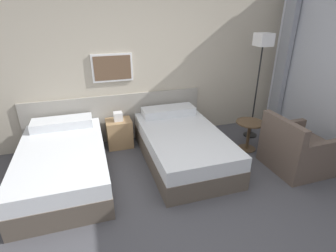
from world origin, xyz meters
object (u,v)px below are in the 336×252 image
Objects in this scene: bed_near_door at (63,163)px; side_table at (249,130)px; bed_near_window at (182,145)px; nightstand at (119,133)px; floor_lamp at (262,52)px; armchair at (297,152)px.

bed_near_door is 3.89× the size of side_table.
bed_near_window is 3.89× the size of side_table.
side_table is at bearing -1.17° from bed_near_window.
bed_near_door is 2.84m from side_table.
nightstand is 2.67m from floor_lamp.
bed_near_window is 2.28× the size of armchair.
bed_near_door is 3.27m from armchair.
side_table is at bearing -129.28° from floor_lamp.
bed_near_door is at bearing 180.00° from bed_near_window.
bed_near_window is at bearing -40.45° from nightstand.
floor_lamp reaches higher than side_table.
bed_near_door is 1.11m from nightstand.
bed_near_door is 1.70m from bed_near_window.
bed_near_window is at bearing 0.00° from bed_near_door.
floor_lamp is at bearing -7.90° from nightstand.
nightstand is at bearing 40.45° from bed_near_door.
bed_near_window is at bearing 178.83° from side_table.
floor_lamp is at bearing -0.36° from armchair.
armchair is at bearing -89.52° from floor_lamp.
floor_lamp is 1.66m from armchair.
side_table is (1.14, -0.02, 0.09)m from bed_near_window.
bed_near_window is 1.14m from side_table.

